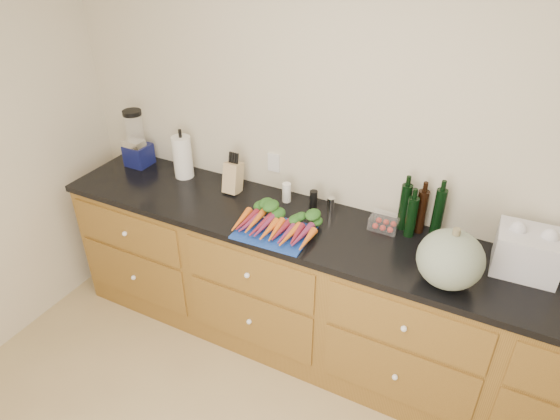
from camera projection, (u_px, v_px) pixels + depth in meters
The scene contains 15 objects.
wall_back at pixel (370, 154), 2.82m from camera, with size 4.10×0.05×2.60m, color beige.
cabinets at pixel (339, 302), 3.02m from camera, with size 3.60×0.64×0.90m.
countertop at pixel (345, 238), 2.78m from camera, with size 3.64×0.62×0.04m, color black.
cutting_board at pixel (274, 232), 2.78m from camera, with size 0.41×0.31×0.01m, color #173B9F.
carrots at pixel (277, 224), 2.79m from camera, with size 0.47×0.32×0.06m.
squash at pixel (450, 259), 2.35m from camera, with size 0.32×0.32×0.28m, color slate.
blender_appliance at pixel (136, 142), 3.41m from camera, with size 0.16×0.16×0.40m.
paper_towel at pixel (183, 157), 3.28m from camera, with size 0.13×0.13×0.28m, color white.
knife_block at pixel (233, 177), 3.13m from camera, with size 0.10×0.10×0.19m, color tan.
grinder_salt at pixel (287, 193), 3.04m from camera, with size 0.05×0.05×0.12m, color white.
grinder_pepper at pixel (313, 200), 2.98m from camera, with size 0.05×0.05×0.12m, color black.
canister_chrome at pixel (331, 205), 2.94m from camera, with size 0.04×0.04×0.10m, color silver.
tomato_box at pixel (385, 222), 2.81m from camera, with size 0.16×0.13×0.08m, color white.
bottles at pixel (419, 212), 2.72m from camera, with size 0.24×0.12×0.29m.
grocery_bag at pixel (527, 252), 2.45m from camera, with size 0.30×0.24×0.22m, color white, non-canonical shape.
Camera 1 is at (0.71, -0.88, 2.53)m, focal length 32.00 mm.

